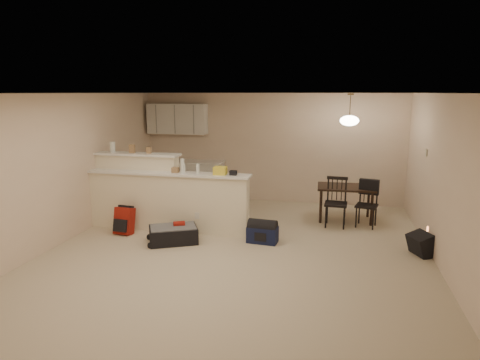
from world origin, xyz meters
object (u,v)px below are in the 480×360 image
(dining_chair_near, at_px, (336,203))
(red_backpack, at_px, (124,221))
(suitcase, at_px, (173,235))
(dining_table, at_px, (346,190))
(black_daypack, at_px, (422,245))
(navy_duffel, at_px, (262,235))
(pendant_lamp, at_px, (349,120))
(dining_chair_far, at_px, (367,204))

(dining_chair_near, distance_m, red_backpack, 3.94)
(red_backpack, bearing_deg, dining_chair_near, 25.23)
(suitcase, bearing_deg, red_backpack, 140.42)
(dining_table, distance_m, suitcase, 3.52)
(black_daypack, bearing_deg, suitcase, 69.64)
(suitcase, relative_size, navy_duffel, 1.56)
(dining_chair_near, height_order, black_daypack, dining_chair_near)
(dining_table, bearing_deg, suitcase, -147.27)
(pendant_lamp, xyz_separation_m, dining_chair_near, (-0.18, -0.47, -1.52))
(suitcase, bearing_deg, dining_chair_far, 0.12)
(dining_chair_near, bearing_deg, suitcase, -147.69)
(dining_chair_far, height_order, suitcase, dining_chair_far)
(dining_table, bearing_deg, pendant_lamp, 0.00)
(dining_chair_far, xyz_separation_m, black_daypack, (0.77, -1.31, -0.27))
(dining_chair_near, distance_m, suitcase, 3.10)
(dining_chair_near, relative_size, suitcase, 1.18)
(dining_chair_far, height_order, red_backpack, dining_chair_far)
(suitcase, distance_m, red_backpack, 1.06)
(dining_table, bearing_deg, navy_duffel, -131.95)
(dining_table, height_order, dining_chair_near, dining_chair_near)
(pendant_lamp, relative_size, suitcase, 0.78)
(pendant_lamp, height_order, dining_chair_far, pendant_lamp)
(dining_chair_near, bearing_deg, red_backpack, -158.23)
(suitcase, bearing_deg, navy_duffel, -13.68)
(dining_table, xyz_separation_m, navy_duffel, (-1.39, -1.66, -0.47))
(red_backpack, bearing_deg, black_daypack, 7.03)
(dining_chair_near, bearing_deg, pendant_lamp, 71.58)
(pendant_lamp, xyz_separation_m, black_daypack, (1.15, -1.68, -1.82))
(dining_table, height_order, dining_chair_far, dining_chair_far)
(dining_table, distance_m, dining_chair_near, 0.53)
(dining_table, distance_m, red_backpack, 4.29)
(red_backpack, bearing_deg, pendant_lamp, 30.43)
(pendant_lamp, bearing_deg, dining_chair_near, -111.23)
(dining_chair_far, bearing_deg, navy_duffel, -130.59)
(dining_chair_far, distance_m, red_backpack, 4.50)
(dining_chair_far, bearing_deg, pendant_lamp, 149.51)
(pendant_lamp, distance_m, dining_chair_far, 1.64)
(red_backpack, xyz_separation_m, black_daypack, (5.05, 0.07, -0.07))
(dining_chair_near, distance_m, black_daypack, 1.83)
(dining_chair_near, xyz_separation_m, black_daypack, (1.33, -1.21, -0.30))
(pendant_lamp, distance_m, red_backpack, 4.62)
(red_backpack, bearing_deg, dining_table, 30.43)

